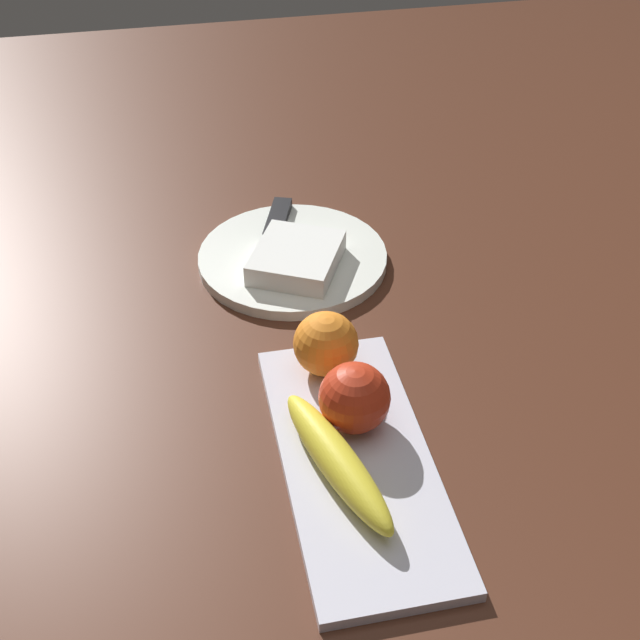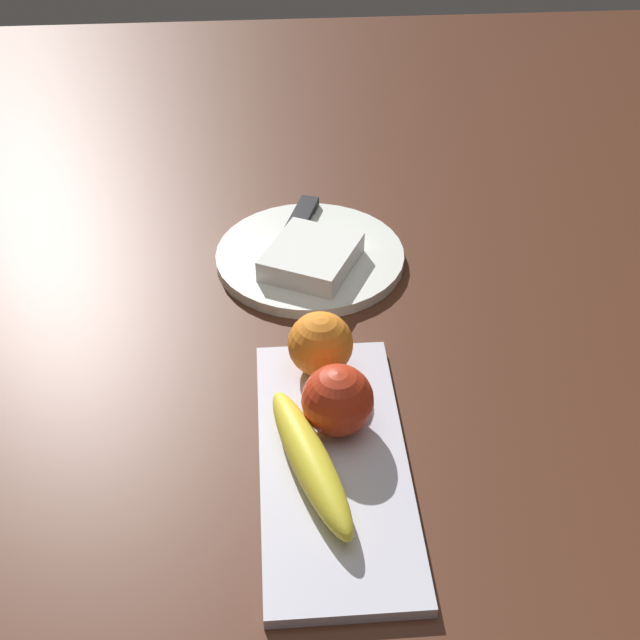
% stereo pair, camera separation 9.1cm
% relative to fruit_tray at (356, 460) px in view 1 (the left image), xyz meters
% --- Properties ---
extents(ground_plane, '(2.40, 2.40, 0.00)m').
position_rel_fruit_tray_xyz_m(ground_plane, '(-0.01, -0.02, -0.01)').
color(ground_plane, '#4C2819').
extents(fruit_tray, '(0.33, 0.14, 0.01)m').
position_rel_fruit_tray_xyz_m(fruit_tray, '(0.00, 0.00, 0.00)').
color(fruit_tray, silver).
rests_on(fruit_tray, ground_plane).
extents(apple, '(0.07, 0.07, 0.07)m').
position_rel_fruit_tray_xyz_m(apple, '(-0.04, 0.01, 0.04)').
color(apple, red).
rests_on(apple, fruit_tray).
extents(banana, '(0.19, 0.09, 0.04)m').
position_rel_fruit_tray_xyz_m(banana, '(0.02, -0.03, 0.02)').
color(banana, yellow).
rests_on(banana, fruit_tray).
extents(orange_near_apple, '(0.07, 0.07, 0.07)m').
position_rel_fruit_tray_xyz_m(orange_near_apple, '(-0.13, -0.00, 0.04)').
color(orange_near_apple, orange).
rests_on(orange_near_apple, fruit_tray).
extents(dinner_plate, '(0.24, 0.24, 0.01)m').
position_rel_fruit_tray_xyz_m(dinner_plate, '(-0.34, -0.00, 0.00)').
color(dinner_plate, white).
rests_on(dinner_plate, ground_plane).
extents(folded_napkin, '(0.14, 0.14, 0.03)m').
position_rel_fruit_tray_xyz_m(folded_napkin, '(-0.31, 0.00, 0.02)').
color(folded_napkin, white).
rests_on(folded_napkin, dinner_plate).
extents(knife, '(0.18, 0.08, 0.01)m').
position_rel_fruit_tray_xyz_m(knife, '(-0.40, -0.01, 0.01)').
color(knife, silver).
rests_on(knife, dinner_plate).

